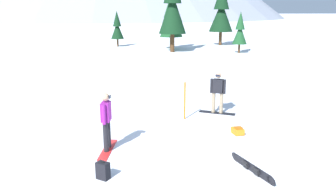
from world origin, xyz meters
The scene contains 12 objects.
ground_plane centered at (0.00, 0.00, 0.00)m, with size 800.00×800.00×0.00m, color white.
snowboarder_foreground centered at (-3.01, -0.03, 0.94)m, with size 0.49×1.56×1.77m.
snowboarder_midground centered at (1.14, 3.27, 0.90)m, with size 1.46×0.87×1.70m.
loose_snowboard_far_spare centered at (0.81, -1.84, 0.14)m, with size 0.67×1.66×0.27m.
backpack_orange centered at (1.27, 0.88, 0.12)m, with size 0.37×0.54×0.28m.
backpack_black centered at (-2.97, -1.80, 0.21)m, with size 0.38×0.37×0.47m.
trail_marker_pole centered at (-0.29, 2.65, 0.73)m, with size 0.06×0.06×1.45m, color orange.
pine_tree_young centered at (1.66, 26.79, 3.21)m, with size 2.48×2.48×5.88m.
pine_tree_twin centered at (7.94, 22.44, 2.17)m, with size 1.42×1.42×3.99m.
pine_tree_tall centered at (-4.28, 29.62, 2.19)m, with size 1.47×1.47×4.02m.
pine_tree_leaning centered at (1.48, 23.81, 4.53)m, with size 2.72×2.72×8.33m.
pine_tree_broad centered at (7.94, 30.02, 4.00)m, with size 2.83×2.83×7.34m.
Camera 1 is at (-2.06, -9.40, 4.08)m, focal length 35.38 mm.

